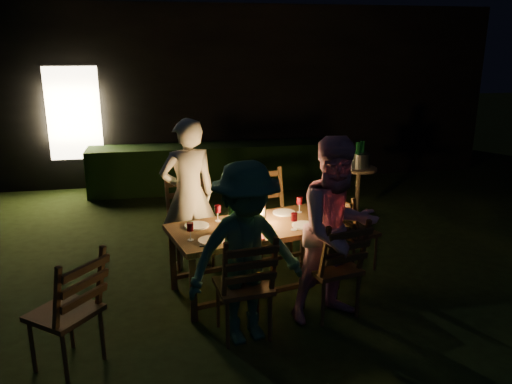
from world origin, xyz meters
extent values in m
plane|color=black|center=(0.00, 0.00, 0.00)|extent=(40.00, 40.00, 0.00)
cube|color=black|center=(0.00, 6.20, 1.60)|extent=(10.00, 4.00, 3.20)
cube|color=#FFE5B2|center=(-2.80, 4.21, 1.35)|extent=(0.90, 0.06, 1.60)
cube|color=black|center=(-0.50, 3.75, 0.40)|extent=(4.20, 0.70, 0.80)
cube|color=#473217|center=(-0.45, -0.21, 0.68)|extent=(1.86, 1.22, 0.06)
cube|color=#473217|center=(-1.13, -0.73, 0.31)|extent=(0.06, 0.06, 0.63)
cube|color=#473217|center=(-1.29, -0.05, 0.31)|extent=(0.06, 0.06, 0.63)
cube|color=#473217|center=(0.39, -0.37, 0.31)|extent=(0.06, 0.06, 0.63)
cube|color=#473217|center=(0.23, 0.31, 0.31)|extent=(0.06, 0.06, 0.63)
cube|color=#473217|center=(-0.71, -1.04, 0.47)|extent=(0.51, 0.49, 0.04)
cube|color=#473217|center=(-0.69, -1.24, 0.76)|extent=(0.47, 0.20, 0.54)
cube|color=#473217|center=(0.16, -0.84, 0.47)|extent=(0.55, 0.53, 0.04)
cube|color=#473217|center=(0.21, -1.03, 0.76)|extent=(0.48, 0.25, 0.54)
cube|color=#473217|center=(-1.06, 0.41, 0.49)|extent=(0.54, 0.52, 0.04)
cube|color=#473217|center=(-1.09, 0.62, 0.79)|extent=(0.50, 0.23, 0.56)
cube|color=#473217|center=(-0.09, 0.65, 0.49)|extent=(0.55, 0.53, 0.04)
cube|color=#473217|center=(-0.12, 0.85, 0.79)|extent=(0.50, 0.24, 0.56)
cube|color=#473217|center=(0.77, 0.08, 0.44)|extent=(0.53, 0.55, 0.04)
cube|color=#473217|center=(0.59, 0.01, 0.71)|extent=(0.28, 0.45, 0.51)
cube|color=#473217|center=(-2.16, -1.23, 0.47)|extent=(0.64, 0.64, 0.04)
cube|color=#473217|center=(-2.00, -1.36, 0.77)|extent=(0.41, 0.46, 0.55)
imported|color=white|center=(-1.08, 0.48, 0.87)|extent=(0.71, 0.55, 1.74)
imported|color=pink|center=(0.18, -0.90, 0.87)|extent=(0.97, 0.83, 1.73)
imported|color=#34684F|center=(-0.70, -1.11, 0.80)|extent=(1.14, 0.81, 1.60)
cube|color=white|center=(-0.41, -0.15, 0.73)|extent=(0.15, 0.15, 0.03)
cube|color=white|center=(-0.41, -0.15, 1.05)|extent=(0.16, 0.16, 0.03)
cylinder|color=#FF9E3F|center=(-0.41, -0.15, 0.84)|extent=(0.09, 0.09, 0.18)
cylinder|color=white|center=(-1.03, -0.12, 0.72)|extent=(0.25, 0.25, 0.01)
cylinder|color=white|center=(-0.93, -0.55, 0.72)|extent=(0.25, 0.25, 0.01)
cylinder|color=white|center=(-0.06, 0.11, 0.72)|extent=(0.25, 0.25, 0.01)
cylinder|color=white|center=(0.04, -0.32, 0.72)|extent=(0.25, 0.25, 0.01)
cylinder|color=#0F471E|center=(-0.69, -0.27, 0.85)|extent=(0.07, 0.07, 0.28)
cube|color=red|center=(-0.52, -0.56, 0.72)|extent=(0.18, 0.14, 0.01)
cube|color=red|center=(0.16, -0.38, 0.72)|extent=(0.18, 0.14, 0.01)
cube|color=black|center=(-0.98, -0.65, 0.72)|extent=(0.14, 0.07, 0.01)
cylinder|color=olive|center=(1.55, 1.92, 0.71)|extent=(0.54, 0.54, 0.04)
cylinder|color=olive|center=(1.55, 1.92, 0.35)|extent=(0.06, 0.06, 0.71)
cylinder|color=#A5A8AD|center=(1.55, 1.92, 0.84)|extent=(0.30, 0.30, 0.22)
cylinder|color=#0F471E|center=(1.50, 1.88, 0.89)|extent=(0.07, 0.07, 0.32)
cylinder|color=#0F471E|center=(1.60, 1.96, 0.89)|extent=(0.07, 0.07, 0.32)
camera|label=1|loc=(-1.35, -4.92, 2.47)|focal=35.00mm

